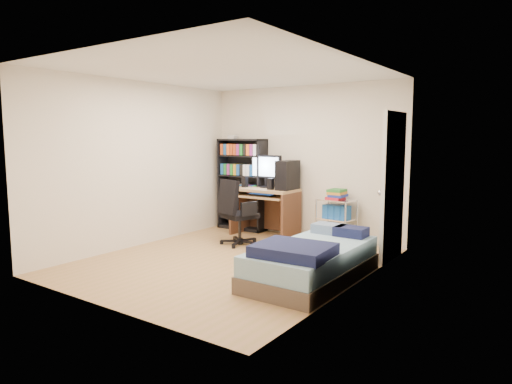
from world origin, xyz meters
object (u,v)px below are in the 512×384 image
Objects in this scene: office_chair at (237,224)px; media_shelf at (242,183)px; computer_desk at (272,193)px; bed at (312,261)px.

media_shelf is at bearing 141.86° from office_chair.
office_chair is (-0.10, -0.84, -0.41)m from computer_desk.
computer_desk is (0.75, -0.17, -0.10)m from media_shelf.
computer_desk is at bearing 133.84° from bed.
office_chair is 2.01m from bed.
media_shelf reaches higher than bed.
computer_desk is 2.49m from bed.
computer_desk is 0.73× the size of bed.
office_chair is at bearing -96.59° from computer_desk.
media_shelf reaches higher than computer_desk.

